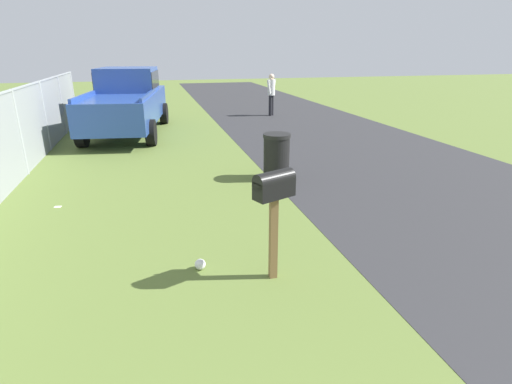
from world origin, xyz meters
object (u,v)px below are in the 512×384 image
(mailbox, at_px, (274,194))
(trash_bin, at_px, (276,156))
(pickup_truck, at_px, (127,99))
(pedestrian, at_px, (271,92))

(mailbox, xyz_separation_m, trash_bin, (3.85, -1.24, -0.60))
(pickup_truck, bearing_deg, pedestrian, -59.62)
(mailbox, height_order, pickup_truck, pickup_truck)
(trash_bin, bearing_deg, pedestrian, -15.83)
(pickup_truck, xyz_separation_m, trash_bin, (-6.11, -3.27, -0.61))
(mailbox, distance_m, pedestrian, 12.82)
(pedestrian, bearing_deg, mailbox, -58.32)
(pedestrian, bearing_deg, pickup_truck, -109.45)
(pickup_truck, distance_m, pedestrian, 6.13)
(mailbox, distance_m, trash_bin, 4.09)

